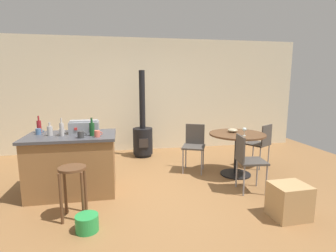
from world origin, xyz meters
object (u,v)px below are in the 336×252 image
folding_chair_near (247,158)px  folding_chair_left (194,144)px  cup_3 (97,134)px  cardboard_box (289,201)px  serving_bowl (233,130)px  cup_1 (62,132)px  wood_stove (143,136)px  bottle_0 (39,126)px  bottle_1 (62,129)px  plastic_bucket (87,223)px  bottle_2 (92,129)px  dining_table (237,143)px  cup_2 (81,135)px  wooden_stool (73,181)px  cup_0 (39,131)px  wine_glass (244,130)px  folding_chair_far (260,142)px  toolbox (84,127)px  kitchen_island (73,164)px  bottle_3 (50,131)px

folding_chair_near → folding_chair_left: 1.20m
cup_3 → cardboard_box: (2.36, -1.06, -0.73)m
serving_bowl → cup_1: bearing=-173.5°
wood_stove → bottle_0: bearing=-138.5°
bottle_1 → plastic_bucket: bottle_1 is taller
bottle_2 → cardboard_box: bottle_2 is taller
dining_table → cup_2: 2.67m
folding_chair_left → plastic_bucket: (-1.76, -1.77, -0.43)m
wooden_stool → cup_0: (-0.62, 0.93, 0.46)m
cup_0 → cardboard_box: 3.61m
wood_stove → wine_glass: bearing=-47.8°
bottle_0 → bottle_2: size_ratio=1.00×
folding_chair_far → wine_glass: (-0.63, -0.54, 0.36)m
wood_stove → bottle_2: (-0.90, -1.89, 0.53)m
folding_chair_far → serving_bowl: folding_chair_far is taller
wooden_stool → cup_1: (-0.27, 0.86, 0.46)m
toolbox → plastic_bucket: 1.55m
kitchen_island → bottle_3: bottle_3 is taller
folding_chair_left → bottle_0: 2.66m
kitchen_island → cup_0: 0.70m
folding_chair_far → wood_stove: size_ratio=0.45×
cup_1 → cup_0: bearing=168.7°
folding_chair_left → cup_1: size_ratio=7.44×
cup_1 → cup_2: bearing=-44.1°
bottle_2 → plastic_bucket: bottle_2 is taller
bottle_1 → cup_3: bottle_1 is taller
bottle_0 → dining_table: bearing=0.1°
cardboard_box → plastic_bucket: bearing=176.6°
toolbox → folding_chair_far: bearing=8.1°
wood_stove → bottle_3: (-1.50, -1.78, 0.50)m
cup_1 → bottle_3: bearing=-158.0°
wooden_stool → bottle_3: bearing=117.7°
bottle_1 → serving_bowl: bottle_1 is taller
folding_chair_far → serving_bowl: 0.77m
folding_chair_left → wood_stove: wood_stove is taller
wine_glass → serving_bowl: size_ratio=0.80×
folding_chair_far → bottle_3: bottle_3 is taller
cup_2 → bottle_2: bearing=44.1°
cup_0 → cup_2: bearing=-29.7°
wood_stove → cup_0: size_ratio=16.72×
serving_bowl → plastic_bucket: size_ratio=0.69×
folding_chair_near → cup_2: bearing=175.3°
toolbox → cup_0: bearing=179.3°
bottle_0 → cup_3: size_ratio=2.28×
kitchen_island → cup_0: size_ratio=11.26×
bottle_3 → cup_3: 0.72m
folding_chair_far → folding_chair_left: size_ratio=0.98×
cup_1 → cup_3: (0.54, -0.28, 0.00)m
wine_glass → serving_bowl: bearing=99.4°
kitchen_island → wine_glass: bearing=0.8°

